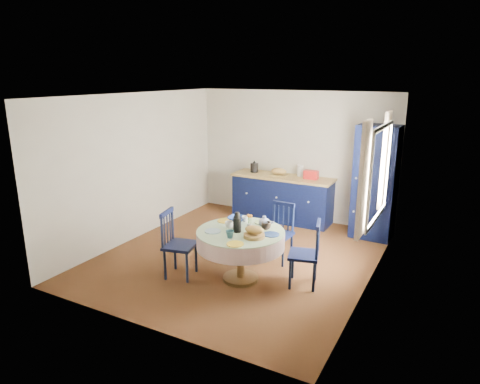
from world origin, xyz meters
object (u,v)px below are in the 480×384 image
at_px(kitchen_counter, 282,197).
at_px(cobalt_bowl, 237,219).
at_px(dining_table, 241,239).
at_px(mug_a, 229,225).
at_px(chair_right, 307,253).
at_px(mug_c, 266,226).
at_px(mug_b, 230,234).
at_px(pantry_cabinet, 375,183).
at_px(chair_left, 177,243).
at_px(chair_far, 279,232).
at_px(mug_d, 245,219).

relative_size(kitchen_counter, cobalt_bowl, 7.71).
relative_size(kitchen_counter, dining_table, 1.65).
bearing_deg(mug_a, dining_table, -7.25).
height_order(chair_right, mug_c, chair_right).
bearing_deg(cobalt_bowl, mug_b, -69.42).
height_order(pantry_cabinet, mug_a, pantry_cabinet).
distance_m(dining_table, chair_left, 0.92).
xyz_separation_m(pantry_cabinet, mug_c, (-0.98, -2.34, -0.21)).
distance_m(chair_right, mug_a, 1.12).
bearing_deg(kitchen_counter, mug_a, -83.63).
bearing_deg(pantry_cabinet, mug_c, -110.33).
distance_m(kitchen_counter, chair_far, 1.92).
relative_size(pantry_cabinet, chair_right, 2.15).
height_order(chair_right, cobalt_bowl, chair_right).
bearing_deg(chair_far, chair_right, -38.87).
bearing_deg(chair_right, mug_a, -91.21).
bearing_deg(mug_a, pantry_cabinet, 60.15).
bearing_deg(mug_d, mug_c, -20.16).
height_order(dining_table, cobalt_bowl, dining_table).
relative_size(chair_right, mug_d, 10.25).
bearing_deg(mug_d, chair_right, -4.96).
xyz_separation_m(pantry_cabinet, cobalt_bowl, (-1.50, -2.22, -0.23)).
xyz_separation_m(pantry_cabinet, chair_far, (-1.06, -1.68, -0.53)).
height_order(kitchen_counter, mug_c, kitchen_counter).
bearing_deg(pantry_cabinet, chair_right, -97.64).
bearing_deg(chair_left, mug_b, -102.76).
height_order(dining_table, chair_far, dining_table).
bearing_deg(mug_b, mug_d, 100.77).
bearing_deg(pantry_cabinet, mug_a, -117.39).
xyz_separation_m(dining_table, mug_d, (-0.14, 0.37, 0.16)).
height_order(pantry_cabinet, chair_left, pantry_cabinet).
relative_size(dining_table, mug_a, 10.00).
bearing_deg(mug_d, chair_far, 57.10).
distance_m(kitchen_counter, mug_a, 2.68).
xyz_separation_m(mug_d, cobalt_bowl, (-0.11, -0.03, -0.01)).
bearing_deg(mug_d, pantry_cabinet, 57.61).
height_order(mug_c, mug_d, mug_c).
relative_size(pantry_cabinet, dining_table, 1.64).
relative_size(chair_right, mug_a, 7.63).
height_order(pantry_cabinet, cobalt_bowl, pantry_cabinet).
height_order(dining_table, mug_a, dining_table).
bearing_deg(dining_table, chair_left, -160.97).
xyz_separation_m(dining_table, chair_far, (0.19, 0.88, -0.15)).
relative_size(chair_far, mug_a, 7.47).
distance_m(pantry_cabinet, cobalt_bowl, 2.69).
relative_size(mug_a, mug_c, 0.89).
xyz_separation_m(chair_left, cobalt_bowl, (0.62, 0.63, 0.27)).
bearing_deg(mug_c, chair_right, 6.31).
xyz_separation_m(pantry_cabinet, mug_d, (-1.39, -2.19, -0.22)).
relative_size(kitchen_counter, mug_a, 16.48).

